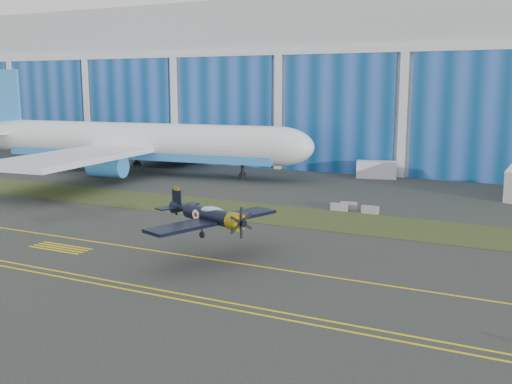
% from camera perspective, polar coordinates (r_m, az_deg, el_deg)
% --- Properties ---
extents(ground, '(260.00, 260.00, 0.00)m').
position_cam_1_polar(ground, '(54.84, 1.67, -5.57)').
color(ground, '#313632').
rests_on(ground, ground).
extents(grass_median, '(260.00, 10.00, 0.02)m').
position_cam_1_polar(grass_median, '(67.41, 6.71, -2.63)').
color(grass_median, '#475128').
rests_on(grass_median, ground).
extents(hangar, '(220.00, 45.70, 30.00)m').
position_cam_1_polar(hangar, '(121.71, 16.35, 9.80)').
color(hangar, silver).
rests_on(hangar, ground).
extents(taxiway_centreline, '(200.00, 0.20, 0.02)m').
position_cam_1_polar(taxiway_centreline, '(50.54, -0.75, -6.94)').
color(taxiway_centreline, yellow).
rests_on(taxiway_centreline, ground).
extents(edge_line_near, '(80.00, 0.20, 0.02)m').
position_cam_1_polar(edge_line_near, '(42.77, -6.71, -10.24)').
color(edge_line_near, yellow).
rests_on(edge_line_near, ground).
extents(edge_line_far, '(80.00, 0.20, 0.02)m').
position_cam_1_polar(edge_line_far, '(43.56, -5.97, -9.84)').
color(edge_line_far, yellow).
rests_on(edge_line_far, ground).
extents(hold_short_ladder, '(6.00, 2.40, 0.02)m').
position_cam_1_polar(hold_short_ladder, '(58.50, -18.13, -5.07)').
color(hold_short_ladder, yellow).
rests_on(hold_short_ladder, ground).
extents(warbird, '(14.31, 15.70, 3.84)m').
position_cam_1_polar(warbird, '(51.62, -4.49, -2.23)').
color(warbird, black).
rests_on(warbird, ground).
extents(jetliner, '(75.67, 66.29, 24.31)m').
position_cam_1_polar(jetliner, '(103.63, -11.38, 8.47)').
color(jetliner, white).
rests_on(jetliner, ground).
extents(shipping_container, '(6.74, 3.88, 2.74)m').
position_cam_1_polar(shipping_container, '(98.71, 11.41, 2.10)').
color(shipping_container, silver).
rests_on(shipping_container, ground).
extents(barrier_a, '(2.03, 0.70, 0.90)m').
position_cam_1_polar(barrier_a, '(72.30, 7.91, -1.44)').
color(barrier_a, '#92959B').
rests_on(barrier_a, ground).
extents(barrier_b, '(2.07, 0.92, 0.90)m').
position_cam_1_polar(barrier_b, '(73.34, 8.81, -1.30)').
color(barrier_b, gray).
rests_on(barrier_b, ground).
extents(barrier_c, '(2.00, 0.60, 0.90)m').
position_cam_1_polar(barrier_c, '(71.37, 10.81, -1.68)').
color(barrier_c, gray).
rests_on(barrier_c, ground).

